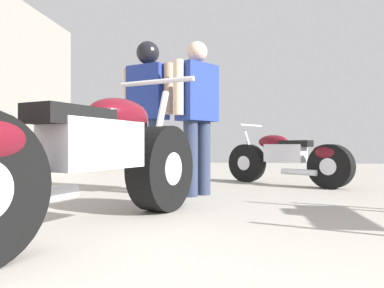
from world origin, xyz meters
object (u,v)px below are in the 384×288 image
(mechanic_in_blue, at_px, (197,108))
(mechanic_with_helmet, at_px, (148,101))
(motorcycle_maroon_cruiser, at_px, (90,160))
(motorcycle_black_naked, at_px, (288,159))

(mechanic_in_blue, height_order, mechanic_with_helmet, mechanic_with_helmet)
(motorcycle_maroon_cruiser, height_order, motorcycle_black_naked, motorcycle_maroon_cruiser)
(mechanic_in_blue, bearing_deg, motorcycle_maroon_cruiser, -105.54)
(mechanic_with_helmet, bearing_deg, motorcycle_maroon_cruiser, -85.58)
(motorcycle_maroon_cruiser, relative_size, motorcycle_black_naked, 1.43)
(mechanic_in_blue, relative_size, mechanic_with_helmet, 0.92)
(motorcycle_black_naked, bearing_deg, mechanic_with_helmet, -156.18)
(motorcycle_maroon_cruiser, xyz_separation_m, motorcycle_black_naked, (1.55, 2.81, -0.09))
(motorcycle_maroon_cruiser, distance_m, mechanic_with_helmet, 2.15)
(mechanic_in_blue, xyz_separation_m, mechanic_with_helmet, (-0.62, 0.38, 0.13))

